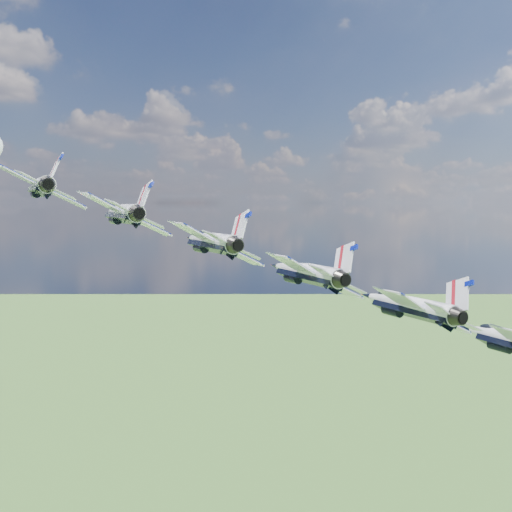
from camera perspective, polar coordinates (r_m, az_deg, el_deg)
jet_0 at (r=76.83m, az=-20.73°, el=6.56°), size 14.14×17.81×9.36m
jet_1 at (r=70.96m, az=-13.24°, el=4.25°), size 14.14×17.81×9.36m
jet_2 at (r=66.62m, az=-4.65°, el=1.51°), size 14.14×17.81×9.36m
jet_3 at (r=64.13m, az=4.84°, el=-1.57°), size 14.14×17.81×9.36m
jet_4 at (r=63.70m, az=14.79°, el=-4.74°), size 14.14×17.81×9.36m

